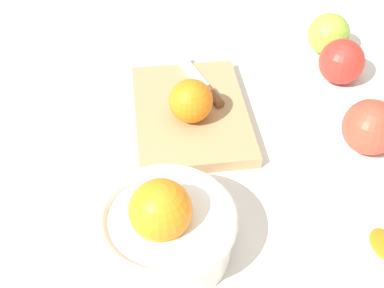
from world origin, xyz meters
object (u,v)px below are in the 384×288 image
at_px(cutting_board, 191,113).
at_px(orange_on_board, 191,101).
at_px(apple_front_right_2, 342,62).
at_px(bowl, 164,227).
at_px(apple_front_right, 329,34).
at_px(knife, 204,86).
at_px(apple_front_center, 371,127).

height_order(cutting_board, orange_on_board, orange_on_board).
bearing_deg(apple_front_right_2, bowl, 140.42).
relative_size(bowl, orange_on_board, 2.60).
height_order(apple_front_right, apple_front_right_2, apple_front_right_2).
bearing_deg(bowl, apple_front_right_2, -39.58).
distance_m(bowl, apple_front_right_2, 0.44).
distance_m(cutting_board, knife, 0.06).
relative_size(knife, apple_front_center, 1.83).
bearing_deg(apple_front_center, apple_front_right_2, 2.00).
bearing_deg(orange_on_board, bowl, 171.93).
bearing_deg(apple_front_center, apple_front_right, 2.35).
relative_size(bowl, apple_front_right_2, 2.26).
distance_m(apple_front_right, apple_front_right_2, 0.09).
height_order(cutting_board, knife, knife).
bearing_deg(apple_front_right_2, apple_front_center, -178.00).
bearing_deg(cutting_board, apple_front_right_2, -68.65).
bearing_deg(cutting_board, apple_front_center, -104.61).
height_order(bowl, apple_front_right_2, bowl).
height_order(orange_on_board, knife, orange_on_board).
xyz_separation_m(apple_front_right, apple_front_right_2, (-0.09, -0.00, 0.00)).
height_order(cutting_board, apple_front_center, apple_front_center).
relative_size(cutting_board, knife, 1.64).
xyz_separation_m(cutting_board, apple_front_right, (0.18, -0.25, 0.03)).
bearing_deg(knife, orange_on_board, 163.21).
xyz_separation_m(bowl, orange_on_board, (0.22, -0.03, 0.01)).
distance_m(cutting_board, apple_front_right, 0.31).
distance_m(knife, apple_front_right, 0.26).
distance_m(bowl, knife, 0.30).
relative_size(bowl, cutting_board, 0.71).
bearing_deg(apple_front_right_2, knife, 101.49).
bearing_deg(apple_front_right, apple_front_right_2, -176.98).
bearing_deg(orange_on_board, apple_front_right, -50.11).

